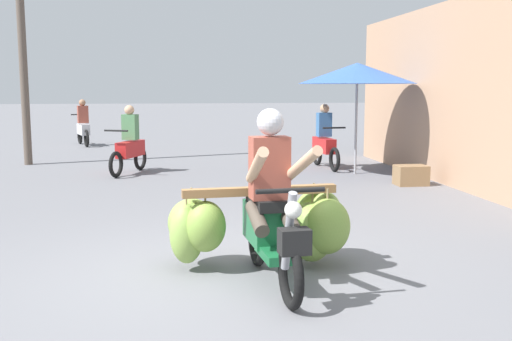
{
  "coord_description": "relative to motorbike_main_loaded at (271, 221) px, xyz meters",
  "views": [
    {
      "loc": [
        -0.42,
        -5.34,
        1.77
      ],
      "look_at": [
        0.46,
        0.75,
        0.9
      ],
      "focal_mm": 41.77,
      "sensor_mm": 36.0,
      "label": 1
    }
  ],
  "objects": [
    {
      "name": "motorbike_main_loaded",
      "position": [
        0.0,
        0.0,
        0.0
      ],
      "size": [
        1.85,
        1.88,
        1.58
      ],
      "color": "black",
      "rests_on": "ground"
    },
    {
      "name": "motorbike_distant_ahead_left",
      "position": [
        2.39,
        7.12,
        0.08
      ],
      "size": [
        0.5,
        1.62,
        1.4
      ],
      "color": "black",
      "rests_on": "ground"
    },
    {
      "name": "produce_crate",
      "position": [
        3.36,
        4.64,
        -0.31
      ],
      "size": [
        0.56,
        0.4,
        0.36
      ],
      "primitive_type": "cube",
      "color": "olive",
      "rests_on": "ground"
    },
    {
      "name": "motorbike_distant_far_ahead",
      "position": [
        -1.78,
        6.9,
        0.08
      ],
      "size": [
        0.78,
        1.53,
        1.4
      ],
      "color": "black",
      "rests_on": "ground"
    },
    {
      "name": "ground_plane",
      "position": [
        -0.52,
        -0.16,
        -0.49
      ],
      "size": [
        120.0,
        120.0,
        0.0
      ],
      "primitive_type": "plane",
      "color": "slate"
    },
    {
      "name": "motorbike_distant_ahead_right",
      "position": [
        -3.55,
        13.02,
        0.08
      ],
      "size": [
        0.69,
        1.57,
        1.4
      ],
      "color": "black",
      "rests_on": "ground"
    },
    {
      "name": "utility_pole",
      "position": [
        -4.18,
        8.64,
        2.82
      ],
      "size": [
        0.18,
        0.18,
        6.62
      ],
      "primitive_type": "cylinder",
      "color": "brown",
      "rests_on": "ground"
    },
    {
      "name": "market_umbrella_near_shop",
      "position": [
        2.79,
        6.15,
        1.54
      ],
      "size": [
        2.36,
        2.36,
        2.25
      ],
      "color": "#99999E",
      "rests_on": "ground"
    }
  ]
}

